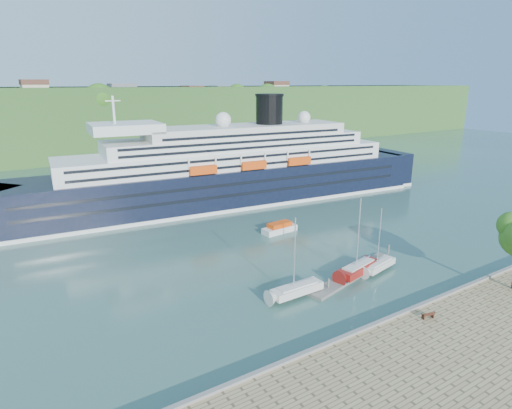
{
  "coord_description": "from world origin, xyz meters",
  "views": [
    {
      "loc": [
        -36.45,
        -27.0,
        25.55
      ],
      "look_at": [
        -0.28,
        30.0,
        6.28
      ],
      "focal_mm": 30.0,
      "sensor_mm": 36.0,
      "label": 1
    }
  ],
  "objects": [
    {
      "name": "sailboat_red",
      "position": [
        4.22,
        10.94,
        5.3
      ],
      "size": [
        8.51,
        4.05,
        10.61
      ],
      "primitive_type": null,
      "rotation": [
        0.0,
        0.0,
        0.22
      ],
      "color": "maroon",
      "rests_on": "ground"
    },
    {
      "name": "far_hillside",
      "position": [
        0.0,
        145.0,
        12.0
      ],
      "size": [
        400.0,
        50.0,
        24.0
      ],
      "primitive_type": "cube",
      "color": "#2B5321",
      "rests_on": "ground"
    },
    {
      "name": "park_bench",
      "position": [
        1.25,
        -2.27,
        1.46
      ],
      "size": [
        1.53,
        0.95,
        0.92
      ],
      "primitive_type": null,
      "rotation": [
        0.0,
        0.0,
        -0.28
      ],
      "color": "#4D2416",
      "rests_on": "promenade"
    },
    {
      "name": "sailboat_white_far",
      "position": [
        7.8,
        10.51,
        4.43
      ],
      "size": [
        7.11,
        3.27,
        8.86
      ],
      "primitive_type": null,
      "rotation": [
        0.0,
        0.0,
        0.21
      ],
      "color": "silver",
      "rests_on": "ground"
    },
    {
      "name": "ground",
      "position": [
        0.0,
        0.0,
        0.0
      ],
      "size": [
        400.0,
        400.0,
        0.0
      ],
      "primitive_type": "plane",
      "color": "#31574D",
      "rests_on": "ground"
    },
    {
      "name": "quay_coping",
      "position": [
        0.0,
        -0.2,
        1.15
      ],
      "size": [
        220.0,
        0.5,
        0.3
      ],
      "primitive_type": "cube",
      "color": "slate",
      "rests_on": "promenade"
    },
    {
      "name": "cruise_ship",
      "position": [
        6.35,
        53.22,
        11.67
      ],
      "size": [
        104.94,
        24.99,
        23.35
      ],
      "primitive_type": null,
      "rotation": [
        0.0,
        0.0,
        -0.1
      ],
      "color": "black",
      "rests_on": "ground"
    },
    {
      "name": "tender_launch",
      "position": [
        5.43,
        31.19,
        0.91
      ],
      "size": [
        6.75,
        2.78,
        1.82
      ],
      "primitive_type": null,
      "rotation": [
        0.0,
        0.0,
        0.08
      ],
      "color": "#E4460D",
      "rests_on": "ground"
    },
    {
      "name": "sailboat_white_near",
      "position": [
        -6.56,
        10.64,
        4.96
      ],
      "size": [
        7.7,
        2.22,
        9.91
      ],
      "primitive_type": null,
      "rotation": [
        0.0,
        0.0,
        0.01
      ],
      "color": "silver",
      "rests_on": "ground"
    },
    {
      "name": "floating_pontoon",
      "position": [
        3.76,
        11.32,
        0.2
      ],
      "size": [
        18.26,
        6.59,
        0.41
      ],
      "primitive_type": null,
      "rotation": [
        0.0,
        0.0,
        0.24
      ],
      "color": "gray",
      "rests_on": "ground"
    }
  ]
}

